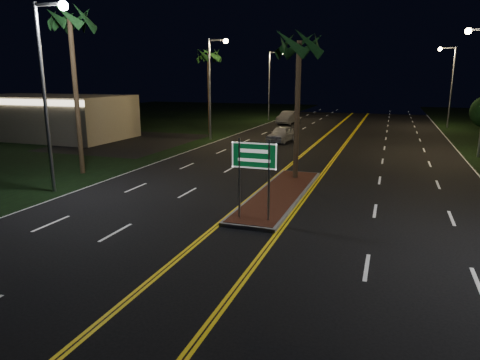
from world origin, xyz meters
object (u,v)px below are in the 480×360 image
at_px(palm_left_far, 209,56).
at_px(median_island, 280,194).
at_px(streetlight_left_near, 49,77).
at_px(car_far, 288,116).
at_px(streetlight_left_mid, 213,77).
at_px(highway_sign, 254,163).
at_px(palm_median, 299,45).
at_px(palm_left_near, 70,21).
at_px(streetlight_right_far, 449,77).
at_px(streetlight_left_far, 272,77).
at_px(car_near, 282,133).
at_px(commercial_building, 49,117).

bearing_deg(palm_left_far, median_island, -58.64).
relative_size(streetlight_left_near, car_far, 1.65).
bearing_deg(streetlight_left_mid, palm_left_far, 118.67).
xyz_separation_m(streetlight_left_mid, palm_left_far, (-2.19, 4.00, 2.09)).
bearing_deg(highway_sign, palm_left_far, 116.92).
height_order(palm_median, palm_left_near, palm_left_near).
bearing_deg(streetlight_left_near, palm_median, 31.49).
distance_m(median_island, palm_median, 8.00).
height_order(highway_sign, streetlight_right_far, streetlight_right_far).
height_order(median_island, streetlight_left_far, streetlight_left_far).
relative_size(car_near, car_far, 0.91).
relative_size(streetlight_right_far, car_near, 1.82).
bearing_deg(streetlight_left_mid, car_far, 78.78).
relative_size(highway_sign, palm_left_near, 0.33).
bearing_deg(palm_left_near, commercial_building, 138.39).
bearing_deg(car_far, palm_left_far, -108.14).
bearing_deg(palm_left_near, streetlight_left_far, 87.00).
bearing_deg(streetlight_left_far, streetlight_left_near, -90.00).
height_order(commercial_building, streetlight_right_far, streetlight_right_far).
relative_size(median_island, streetlight_left_near, 1.14).
relative_size(median_island, car_far, 1.88).
distance_m(commercial_building, streetlight_left_near, 22.49).
bearing_deg(streetlight_left_far, car_near, -72.02).
bearing_deg(palm_median, palm_left_far, 126.18).
bearing_deg(palm_median, streetlight_left_near, -148.51).
relative_size(highway_sign, car_near, 0.65).
xyz_separation_m(palm_median, palm_left_far, (-12.80, 17.50, 0.47)).
distance_m(commercial_building, car_near, 22.19).
height_order(commercial_building, streetlight_left_mid, streetlight_left_mid).
distance_m(palm_median, car_near, 16.14).
xyz_separation_m(highway_sign, palm_left_far, (-12.80, 25.20, 5.34)).
relative_size(streetlight_left_far, car_far, 1.65).
relative_size(streetlight_left_near, streetlight_right_far, 1.00).
distance_m(streetlight_right_far, car_near, 23.41).
bearing_deg(highway_sign, car_near, 101.22).
xyz_separation_m(streetlight_left_near, streetlight_right_far, (21.23, 38.00, 0.00)).
xyz_separation_m(streetlight_left_far, car_far, (3.22, -3.78, -4.75)).
distance_m(median_island, streetlight_right_far, 37.00).
height_order(highway_sign, palm_left_far, palm_left_far).
height_order(streetlight_left_near, streetlight_left_mid, same).
xyz_separation_m(median_island, streetlight_left_near, (-10.61, -3.00, 5.57)).
height_order(streetlight_left_mid, car_far, streetlight_left_mid).
bearing_deg(streetlight_right_far, palm_median, -108.62).
bearing_deg(car_far, streetlight_left_near, -89.36).
xyz_separation_m(median_island, palm_left_far, (-12.80, 21.00, 7.66)).
height_order(streetlight_left_mid, palm_left_near, palm_left_near).
bearing_deg(streetlight_left_far, streetlight_right_far, -5.38).
relative_size(median_island, highway_sign, 3.20).
bearing_deg(commercial_building, streetlight_left_near, -46.10).
distance_m(median_island, streetlight_left_near, 12.36).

